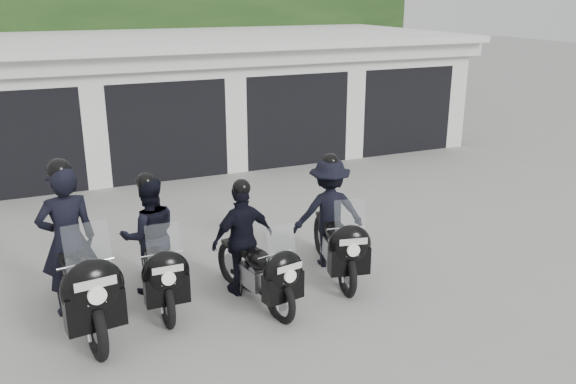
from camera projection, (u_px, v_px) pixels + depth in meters
name	position (u px, v px, depth m)	size (l,w,h in m)	color
ground	(258.00, 279.00, 8.94)	(80.00, 80.00, 0.00)	gray
garage_block	(145.00, 99.00, 15.52)	(16.40, 6.80, 2.96)	silver
background_vegetation	(124.00, 33.00, 19.47)	(20.00, 3.90, 5.80)	#1A3413
police_bike_a	(75.00, 261.00, 7.52)	(0.92, 2.46, 2.15)	black
police_bike_b	(153.00, 246.00, 8.23)	(0.82, 2.06, 1.79)	black
police_bike_c	(249.00, 248.00, 8.24)	(1.01, 1.94, 1.71)	black
police_bike_d	(332.00, 220.00, 9.08)	(1.18, 2.07, 1.82)	black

